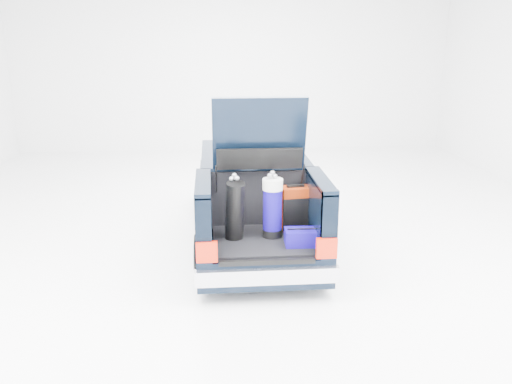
{
  "coord_description": "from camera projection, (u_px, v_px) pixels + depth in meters",
  "views": [
    {
      "loc": [
        -0.65,
        -8.27,
        3.32
      ],
      "look_at": [
        0.0,
        -0.5,
        0.97
      ],
      "focal_mm": 38.0,
      "sensor_mm": 36.0,
      "label": 1
    }
  ],
  "objects": [
    {
      "name": "black_golf_bag",
      "position": [
        235.0,
        211.0,
        7.19
      ],
      "size": [
        0.33,
        0.41,
        0.91
      ],
      "rotation": [
        0.0,
        0.0,
        0.24
      ],
      "color": "black",
      "rests_on": "car"
    },
    {
      "name": "red_suitcase",
      "position": [
        295.0,
        208.0,
        7.61
      ],
      "size": [
        0.42,
        0.3,
        0.65
      ],
      "rotation": [
        0.0,
        0.0,
        0.12
      ],
      "color": "maroon",
      "rests_on": "car"
    },
    {
      "name": "blue_duffel",
      "position": [
        302.0,
        237.0,
        7.09
      ],
      "size": [
        0.45,
        0.3,
        0.23
      ],
      "rotation": [
        0.0,
        0.0,
        -0.03
      ],
      "color": "#100573",
      "rests_on": "car"
    },
    {
      "name": "ground",
      "position": [
        253.0,
        239.0,
        8.9
      ],
      "size": [
        14.0,
        14.0,
        0.0
      ],
      "primitive_type": "plane",
      "color": "white",
      "rests_on": "ground"
    },
    {
      "name": "blue_golf_bag",
      "position": [
        272.0,
        207.0,
        7.3
      ],
      "size": [
        0.35,
        0.35,
        0.92
      ],
      "rotation": [
        0.0,
        0.0,
        0.37
      ],
      "color": "black",
      "rests_on": "car"
    },
    {
      "name": "car",
      "position": [
        253.0,
        199.0,
        8.81
      ],
      "size": [
        1.87,
        4.65,
        2.47
      ],
      "color": "black",
      "rests_on": "ground"
    }
  ]
}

